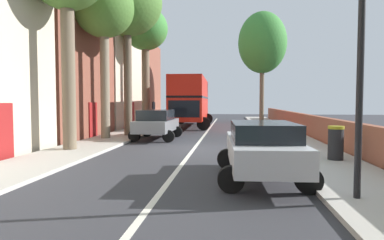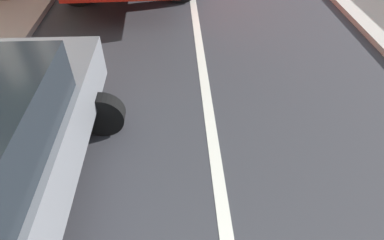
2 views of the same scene
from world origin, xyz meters
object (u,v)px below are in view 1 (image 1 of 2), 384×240
Objects in this scene: parked_car_grey_left_2 at (157,123)px; street_tree_right_3 at (262,43)px; street_tree_left_6 at (104,9)px; litter_bin_right at (336,143)px; street_tree_left_2 at (127,4)px; lamppost_right at (362,21)px; parked_car_silver_right_1 at (262,147)px; street_tree_left_0 at (145,32)px; double_decker_bus at (191,99)px.

parked_car_grey_left_2 is 0.38× the size of street_tree_right_3.
street_tree_left_6 is (-2.76, -0.65, 6.27)m from parked_car_grey_left_2.
street_tree_right_3 is 9.68× the size of litter_bin_right.
street_tree_left_2 is 2.04m from street_tree_left_6.
street_tree_left_2 is at bearing 125.30° from lamppost_right.
lamppost_right is at bearing -101.72° from litter_bin_right.
street_tree_right_3 is (2.45, 27.00, 7.36)m from parked_car_silver_right_1.
parked_car_grey_left_2 is 6.88m from street_tree_left_6.
street_tree_left_0 is (-2.27, 6.48, 6.44)m from parked_car_grey_left_2.
double_decker_bus is at bearing 105.94° from lamppost_right.
litter_bin_right is (10.07, -12.99, -6.68)m from street_tree_left_0.
street_tree_left_2 is (-2.81, -8.57, 5.57)m from double_decker_bus.
street_tree_left_2 is at bearing -119.80° from street_tree_right_3.
double_decker_bus is at bearing -129.97° from street_tree_right_3.
street_tree_left_2 reaches higher than double_decker_bus.
street_tree_right_3 is (9.45, 16.51, 0.36)m from street_tree_left_2.
lamppost_right is (9.56, -10.67, -3.41)m from street_tree_left_6.
street_tree_left_0 is at bearing -131.10° from street_tree_right_3.
parked_car_grey_left_2 is 3.68× the size of litter_bin_right.
street_tree_left_2 reaches higher than litter_bin_right.
street_tree_left_0 is 5.40m from street_tree_left_2.
street_tree_left_0 is 17.74m from litter_bin_right.
parked_car_silver_right_1 is 1.06× the size of parked_car_grey_left_2.
double_decker_bus is 6.71m from street_tree_left_0.
litter_bin_right is (7.00, -16.19, -1.64)m from double_decker_bus.
double_decker_bus is 1.66× the size of lamppost_right.
parked_car_grey_left_2 is at bearing 120.99° from lamppost_right.
street_tree_right_3 is at bearing 90.83° from litter_bin_right.
lamppost_right is at bearing -91.28° from street_tree_right_3.
parked_car_grey_left_2 is at bearing -112.92° from street_tree_right_3.
street_tree_left_6 is at bearing -166.66° from parked_car_grey_left_2.
parked_car_silver_right_1 is 0.47× the size of street_tree_left_2.
street_tree_right_3 is 1.27× the size of street_tree_left_6.
street_tree_left_0 reaches higher than parked_car_grey_left_2.
street_tree_right_3 is (9.72, 11.14, 0.89)m from street_tree_left_0.
parked_car_silver_right_1 is 28.09m from street_tree_right_3.
double_decker_bus is at bearing 46.26° from street_tree_left_0.
street_tree_left_0 is (-7.27, 15.86, 6.47)m from parked_car_silver_right_1.
double_decker_bus reaches higher than parked_car_silver_right_1.
double_decker_bus reaches higher than parked_car_grey_left_2.
street_tree_left_0 is 14.81m from street_tree_right_3.
parked_car_grey_left_2 is at bearing 13.34° from street_tree_left_6.
litter_bin_right is (2.80, 2.88, -0.21)m from parked_car_silver_right_1.
street_tree_right_3 is 20.96m from street_tree_left_6.
parked_car_grey_left_2 is 13.51m from lamppost_right.
double_decker_bus is at bearing 71.88° from street_tree_left_2.
lamppost_right is at bearing -59.01° from parked_car_grey_left_2.
street_tree_left_2 is 19.03m from street_tree_right_3.
street_tree_left_0 reaches higher than parked_car_silver_right_1.
street_tree_left_2 is at bearing 142.16° from litter_bin_right.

